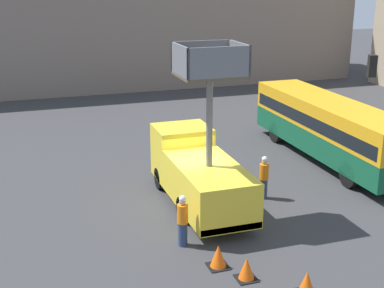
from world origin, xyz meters
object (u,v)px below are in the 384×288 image
object	(u,v)px
traffic_cone_mid_road	(307,283)
traffic_cone_far_side	(247,269)
road_worker_directing	(264,177)
traffic_cone_near_truck	(218,257)
utility_truck	(198,169)
city_bus	(329,125)
road_worker_near_truck	(183,221)

from	to	relation	value
traffic_cone_mid_road	traffic_cone_far_side	world-z (taller)	traffic_cone_mid_road
road_worker_directing	traffic_cone_near_truck	world-z (taller)	road_worker_directing
utility_truck	road_worker_directing	world-z (taller)	utility_truck
city_bus	traffic_cone_near_truck	bearing A→B (deg)	140.05
road_worker_directing	traffic_cone_far_side	xyz separation A→B (m)	(-3.20, -5.49, -0.58)
city_bus	traffic_cone_far_side	size ratio (longest dim) A/B	15.52
road_worker_directing	city_bus	bearing A→B (deg)	-17.80
utility_truck	road_worker_near_truck	distance (m)	3.51
traffic_cone_near_truck	traffic_cone_mid_road	distance (m)	2.92
utility_truck	road_worker_near_truck	bearing A→B (deg)	-117.95
traffic_cone_far_side	traffic_cone_near_truck	bearing A→B (deg)	120.90
utility_truck	traffic_cone_near_truck	bearing A→B (deg)	-101.57
traffic_cone_mid_road	traffic_cone_near_truck	bearing A→B (deg)	130.64
city_bus	traffic_cone_far_side	xyz separation A→B (m)	(-8.35, -8.88, -1.45)
traffic_cone_near_truck	traffic_cone_mid_road	xyz separation A→B (m)	(1.90, -2.22, -0.02)
city_bus	traffic_cone_far_side	world-z (taller)	city_bus
road_worker_near_truck	city_bus	bearing A→B (deg)	165.80
road_worker_near_truck	traffic_cone_near_truck	world-z (taller)	road_worker_near_truck
traffic_cone_mid_road	city_bus	bearing A→B (deg)	55.41
road_worker_near_truck	traffic_cone_mid_road	xyz separation A→B (m)	(2.55, -3.93, -0.59)
road_worker_near_truck	traffic_cone_far_side	distance (m)	2.97
city_bus	traffic_cone_near_truck	size ratio (longest dim) A/B	14.76
traffic_cone_near_truck	road_worker_near_truck	bearing A→B (deg)	110.57
traffic_cone_far_side	road_worker_directing	bearing A→B (deg)	59.76
utility_truck	road_worker_near_truck	size ratio (longest dim) A/B	3.62
city_bus	road_worker_near_truck	world-z (taller)	city_bus
utility_truck	road_worker_directing	xyz separation A→B (m)	(2.78, -0.22, -0.60)
road_worker_directing	traffic_cone_mid_road	world-z (taller)	road_worker_directing
utility_truck	traffic_cone_far_side	xyz separation A→B (m)	(-0.41, -5.71, -1.17)
traffic_cone_near_truck	traffic_cone_far_side	world-z (taller)	traffic_cone_near_truck
traffic_cone_near_truck	traffic_cone_far_side	size ratio (longest dim) A/B	1.05
utility_truck	road_worker_directing	bearing A→B (deg)	-4.53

